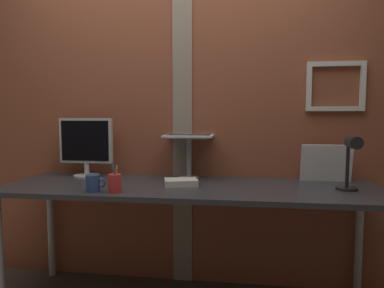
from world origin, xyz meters
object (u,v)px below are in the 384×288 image
(monitor, at_px, (86,144))
(laptop, at_px, (190,128))
(pen_cup, at_px, (115,183))
(coffee_mug, at_px, (93,183))
(whiteboard_panel, at_px, (326,163))
(desk_lamp, at_px, (351,158))

(monitor, bearing_deg, laptop, 6.04)
(pen_cup, relative_size, coffee_mug, 1.53)
(monitor, bearing_deg, pen_cup, -50.44)
(laptop, distance_m, coffee_mug, 0.78)
(laptop, distance_m, pen_cup, 0.71)
(monitor, distance_m, pen_cup, 0.62)
(monitor, xyz_separation_m, coffee_mug, (0.25, -0.46, -0.19))
(monitor, relative_size, whiteboard_panel, 1.29)
(desk_lamp, height_order, pen_cup, desk_lamp)
(laptop, relative_size, desk_lamp, 1.04)
(laptop, height_order, coffee_mug, laptop)
(laptop, bearing_deg, whiteboard_panel, -3.54)
(desk_lamp, height_order, coffee_mug, desk_lamp)
(desk_lamp, distance_m, coffee_mug, 1.46)
(pen_cup, distance_m, coffee_mug, 0.13)
(laptop, height_order, whiteboard_panel, laptop)
(whiteboard_panel, xyz_separation_m, desk_lamp, (0.06, -0.30, 0.07))
(desk_lamp, bearing_deg, monitor, 170.82)
(monitor, height_order, pen_cup, monitor)
(whiteboard_panel, bearing_deg, laptop, 176.46)
(laptop, xyz_separation_m, desk_lamp, (0.96, -0.35, -0.15))
(laptop, distance_m, desk_lamp, 1.03)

